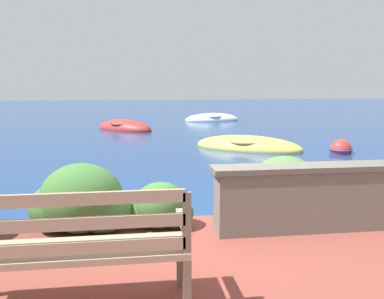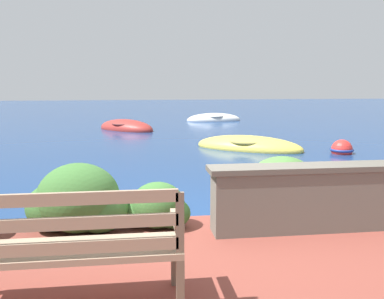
{
  "view_description": "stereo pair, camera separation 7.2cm",
  "coord_description": "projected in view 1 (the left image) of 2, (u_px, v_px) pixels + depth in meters",
  "views": [
    {
      "loc": [
        -1.07,
        -5.12,
        1.89
      ],
      "look_at": [
        0.26,
        4.27,
        0.38
      ],
      "focal_mm": 40.0,
      "sensor_mm": 36.0,
      "label": 1
    },
    {
      "loc": [
        -1.0,
        -5.13,
        1.89
      ],
      "look_at": [
        0.26,
        4.27,
        0.38
      ],
      "focal_mm": 40.0,
      "sensor_mm": 36.0,
      "label": 2
    }
  ],
  "objects": [
    {
      "name": "mooring_buoy",
      "position": [
        341.0,
        150.0,
        11.39
      ],
      "size": [
        0.61,
        0.61,
        0.56
      ],
      "color": "red",
      "rests_on": "ground_plane"
    },
    {
      "name": "rowboat_mid",
      "position": [
        125.0,
        128.0,
        16.88
      ],
      "size": [
        2.69,
        2.66,
        0.74
      ],
      "rotation": [
        0.0,
        0.0,
        5.51
      ],
      "color": "#9E2D28",
      "rests_on": "ground_plane"
    },
    {
      "name": "ground_plane",
      "position": [
        219.0,
        232.0,
        5.45
      ],
      "size": [
        80.0,
        80.0,
        0.0
      ],
      "color": "navy"
    },
    {
      "name": "hedge_clump_centre",
      "position": [
        160.0,
        208.0,
        4.92
      ],
      "size": [
        0.78,
        0.57,
        0.53
      ],
      "color": "#38662D",
      "rests_on": "patio_terrace"
    },
    {
      "name": "hedge_clump_left",
      "position": [
        80.0,
        202.0,
        4.77
      ],
      "size": [
        1.15,
        0.83,
        0.78
      ],
      "color": "#38662D",
      "rests_on": "patio_terrace"
    },
    {
      "name": "park_bench",
      "position": [
        75.0,
        246.0,
        3.12
      ],
      "size": [
        1.68,
        0.48,
        0.93
      ],
      "rotation": [
        0.0,
        0.0,
        0.1
      ],
      "color": "brown",
      "rests_on": "patio_terrace"
    },
    {
      "name": "rowboat_nearest",
      "position": [
        248.0,
        147.0,
        12.14
      ],
      "size": [
        3.27,
        2.8,
        0.67
      ],
      "rotation": [
        0.0,
        0.0,
        5.67
      ],
      "color": "#DBC64C",
      "rests_on": "ground_plane"
    },
    {
      "name": "hedge_clump_right",
      "position": [
        283.0,
        192.0,
        5.21
      ],
      "size": [
        1.15,
        0.83,
        0.78
      ],
      "color": "#426B33",
      "rests_on": "patio_terrace"
    },
    {
      "name": "hedge_clump_far_right",
      "position": [
        368.0,
        197.0,
        5.2
      ],
      "size": [
        0.94,
        0.67,
        0.64
      ],
      "color": "#426B33",
      "rests_on": "patio_terrace"
    },
    {
      "name": "stone_wall",
      "position": [
        310.0,
        197.0,
        4.84
      ],
      "size": [
        2.27,
        0.39,
        0.75
      ],
      "color": "#666056",
      "rests_on": "patio_terrace"
    },
    {
      "name": "rowboat_far",
      "position": [
        212.0,
        120.0,
        20.82
      ],
      "size": [
        2.76,
        1.35,
        0.66
      ],
      "rotation": [
        0.0,
        0.0,
        3.23
      ],
      "color": "silver",
      "rests_on": "ground_plane"
    }
  ]
}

